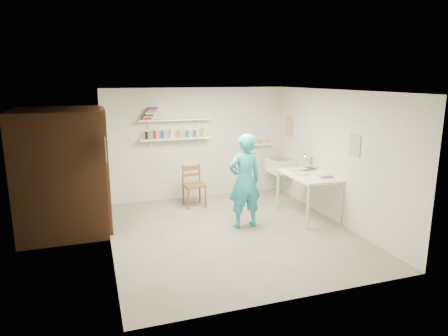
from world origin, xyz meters
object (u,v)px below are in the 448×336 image
object	(u,v)px
belfast_sink	(280,165)
desk_lamp	(306,157)
man	(245,181)
wooden_chair	(194,185)
work_table	(308,196)
wall_clock	(241,163)

from	to	relation	value
belfast_sink	desk_lamp	bearing A→B (deg)	-83.89
desk_lamp	man	bearing A→B (deg)	-158.64
belfast_sink	man	world-z (taller)	man
belfast_sink	wooden_chair	size ratio (longest dim) A/B	0.66
belfast_sink	man	bearing A→B (deg)	-133.53
desk_lamp	work_table	bearing A→B (deg)	-112.42
man	wooden_chair	bearing A→B (deg)	-72.06
belfast_sink	man	xyz separation A→B (m)	(-1.44, -1.52, 0.14)
man	wall_clock	bearing A→B (deg)	-97.80
man	desk_lamp	distance (m)	1.67
work_table	belfast_sink	bearing A→B (deg)	85.57
man	work_table	world-z (taller)	man
work_table	desk_lamp	size ratio (longest dim) A/B	8.00
belfast_sink	man	distance (m)	2.10
desk_lamp	belfast_sink	bearing A→B (deg)	96.11
wooden_chair	belfast_sink	bearing A→B (deg)	-1.24
wooden_chair	desk_lamp	bearing A→B (deg)	-25.46
man	wall_clock	size ratio (longest dim) A/B	5.56
belfast_sink	work_table	bearing A→B (deg)	-94.43
wall_clock	wooden_chair	size ratio (longest dim) A/B	0.33
wooden_chair	work_table	bearing A→B (deg)	-39.21
man	wall_clock	distance (m)	0.36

